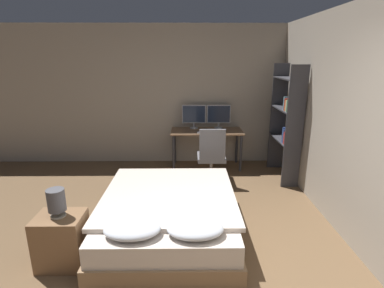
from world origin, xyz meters
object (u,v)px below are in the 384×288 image
object	(u,v)px
monitor_left	(194,115)
office_chair	(211,160)
desk	(207,135)
bed	(169,216)
bedside_lamp	(56,201)
keyboard	(207,132)
monitor_right	(219,115)
bookshelf	(288,118)
nightstand	(62,240)
computer_mouse	(222,132)

from	to	relation	value
monitor_left	office_chair	bearing A→B (deg)	-72.57
desk	bed	bearing A→B (deg)	-104.06
bed	office_chair	bearing A→B (deg)	68.92
bedside_lamp	keyboard	world-z (taller)	bedside_lamp
monitor_left	bedside_lamp	bearing A→B (deg)	-114.67
bed	monitor_right	xyz separation A→B (m)	(0.83, 2.55, 0.75)
monitor_right	office_chair	distance (m)	1.12
desk	bookshelf	xyz separation A→B (m)	(1.34, -0.61, 0.45)
monitor_right	bedside_lamp	bearing A→B (deg)	-121.68
bedside_lamp	desk	bearing A→B (deg)	60.08
monitor_left	office_chair	distance (m)	1.14
nightstand	monitor_left	world-z (taller)	monitor_left
office_chair	desk	bearing A→B (deg)	93.44
bed	bookshelf	xyz separation A→B (m)	(1.92, 1.74, 0.84)
desk	keyboard	world-z (taller)	keyboard
nightstand	monitor_left	distance (m)	3.47
keyboard	computer_mouse	xyz separation A→B (m)	(0.28, 0.00, 0.01)
nightstand	bedside_lamp	size ratio (longest dim) A/B	1.92
keyboard	office_chair	bearing A→B (deg)	-85.26
computer_mouse	bookshelf	xyz separation A→B (m)	(1.06, -0.42, 0.34)
computer_mouse	monitor_right	bearing A→B (deg)	95.25
office_chair	computer_mouse	bearing A→B (deg)	65.31
desk	computer_mouse	bearing A→B (deg)	-35.03
bedside_lamp	computer_mouse	xyz separation A→B (m)	(1.94, 2.69, 0.03)
desk	computer_mouse	size ratio (longest dim) A/B	19.43
nightstand	desk	world-z (taller)	desk
bed	desk	distance (m)	2.45
bed	computer_mouse	world-z (taller)	computer_mouse
bed	desk	size ratio (longest dim) A/B	1.43
bedside_lamp	office_chair	bearing A→B (deg)	51.92
bed	monitor_left	xyz separation A→B (m)	(0.35, 2.55, 0.75)
monitor_left	bookshelf	xyz separation A→B (m)	(1.58, -0.81, 0.09)
desk	monitor_left	xyz separation A→B (m)	(-0.24, 0.20, 0.36)
bedside_lamp	monitor_left	xyz separation A→B (m)	(1.42, 3.08, 0.27)
keyboard	computer_mouse	distance (m)	0.28
bedside_lamp	desk	world-z (taller)	bedside_lamp
nightstand	computer_mouse	bearing A→B (deg)	54.19
desk	bookshelf	world-z (taller)	bookshelf
office_chair	monitor_left	bearing A→B (deg)	107.43
monitor_left	computer_mouse	bearing A→B (deg)	-37.10
nightstand	keyboard	world-z (taller)	keyboard
bed	keyboard	size ratio (longest dim) A/B	5.11
monitor_left	monitor_right	distance (m)	0.49
keyboard	office_chair	xyz separation A→B (m)	(0.04, -0.52, -0.36)
monitor_right	keyboard	xyz separation A→B (m)	(-0.24, -0.40, -0.25)
desk	monitor_left	distance (m)	0.48
monitor_left	monitor_right	xyz separation A→B (m)	(0.49, 0.00, 0.00)
desk	computer_mouse	distance (m)	0.36
bed	keyboard	distance (m)	2.29
keyboard	nightstand	bearing A→B (deg)	-121.69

